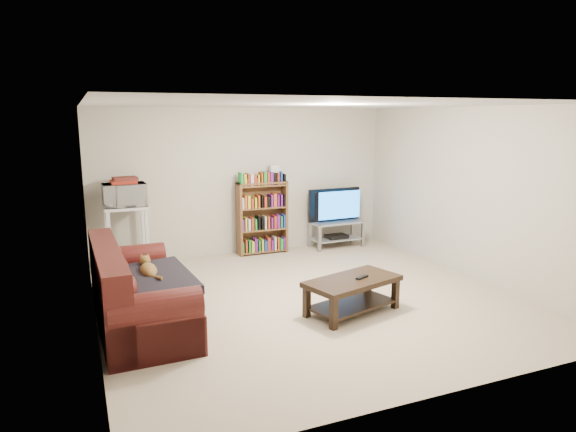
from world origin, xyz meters
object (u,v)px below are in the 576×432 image
sofa (133,298)px  tv_stand (337,230)px  coffee_table (352,289)px  bookshelf (262,217)px

sofa → tv_stand: 4.28m
coffee_table → bookshelf: 2.93m
tv_stand → bookshelf: bookshelf is taller
coffee_table → bookshelf: bearing=75.5°
sofa → coffee_table: 2.47m
sofa → tv_stand: size_ratio=2.28×
tv_stand → bookshelf: bearing=173.1°
sofa → tv_stand: (3.67, 2.20, -0.00)m
sofa → tv_stand: bearing=29.6°
coffee_table → bookshelf: bookshelf is taller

